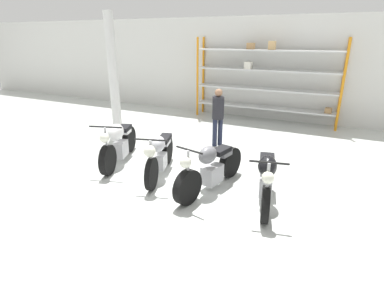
{
  "coord_description": "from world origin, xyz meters",
  "views": [
    {
      "loc": [
        2.63,
        -5.13,
        2.9
      ],
      "look_at": [
        0.0,
        0.4,
        0.7
      ],
      "focal_mm": 28.0,
      "sensor_mm": 36.0,
      "label": 1
    }
  ],
  "objects_px": {
    "motorcycle_white": "(119,143)",
    "motorcycle_grey": "(210,168)",
    "motorcycle_black": "(266,177)",
    "shelving_rack": "(265,79)",
    "motorcycle_silver": "(160,154)",
    "person_browsing": "(218,113)"
  },
  "relations": [
    {
      "from": "motorcycle_white",
      "to": "motorcycle_grey",
      "type": "bearing_deg",
      "value": 64.58
    },
    {
      "from": "motorcycle_white",
      "to": "motorcycle_black",
      "type": "distance_m",
      "value": 3.63
    },
    {
      "from": "shelving_rack",
      "to": "motorcycle_white",
      "type": "distance_m",
      "value": 5.91
    },
    {
      "from": "motorcycle_silver",
      "to": "motorcycle_grey",
      "type": "distance_m",
      "value": 1.24
    },
    {
      "from": "motorcycle_silver",
      "to": "person_browsing",
      "type": "xyz_separation_m",
      "value": [
        0.44,
        2.36,
        0.44
      ]
    },
    {
      "from": "motorcycle_white",
      "to": "motorcycle_grey",
      "type": "xyz_separation_m",
      "value": [
        2.52,
        -0.34,
        -0.04
      ]
    },
    {
      "from": "shelving_rack",
      "to": "motorcycle_grey",
      "type": "relative_size",
      "value": 2.39
    },
    {
      "from": "motorcycle_silver",
      "to": "motorcycle_grey",
      "type": "relative_size",
      "value": 0.93
    },
    {
      "from": "person_browsing",
      "to": "motorcycle_grey",
      "type": "bearing_deg",
      "value": 143.03
    },
    {
      "from": "shelving_rack",
      "to": "person_browsing",
      "type": "relative_size",
      "value": 3.16
    },
    {
      "from": "motorcycle_white",
      "to": "motorcycle_grey",
      "type": "relative_size",
      "value": 0.98
    },
    {
      "from": "motorcycle_white",
      "to": "motorcycle_silver",
      "type": "height_order",
      "value": "motorcycle_white"
    },
    {
      "from": "shelving_rack",
      "to": "motorcycle_black",
      "type": "height_order",
      "value": "shelving_rack"
    },
    {
      "from": "motorcycle_silver",
      "to": "motorcycle_grey",
      "type": "bearing_deg",
      "value": 68.23
    },
    {
      "from": "motorcycle_grey",
      "to": "motorcycle_silver",
      "type": "bearing_deg",
      "value": -82.51
    },
    {
      "from": "motorcycle_white",
      "to": "motorcycle_black",
      "type": "bearing_deg",
      "value": 67.19
    },
    {
      "from": "motorcycle_white",
      "to": "person_browsing",
      "type": "height_order",
      "value": "person_browsing"
    },
    {
      "from": "shelving_rack",
      "to": "motorcycle_white",
      "type": "relative_size",
      "value": 2.45
    },
    {
      "from": "motorcycle_black",
      "to": "shelving_rack",
      "type": "bearing_deg",
      "value": -178.67
    },
    {
      "from": "motorcycle_black",
      "to": "person_browsing",
      "type": "distance_m",
      "value": 3.13
    },
    {
      "from": "motorcycle_grey",
      "to": "motorcycle_black",
      "type": "distance_m",
      "value": 1.09
    },
    {
      "from": "motorcycle_silver",
      "to": "motorcycle_white",
      "type": "bearing_deg",
      "value": -115.88
    }
  ]
}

